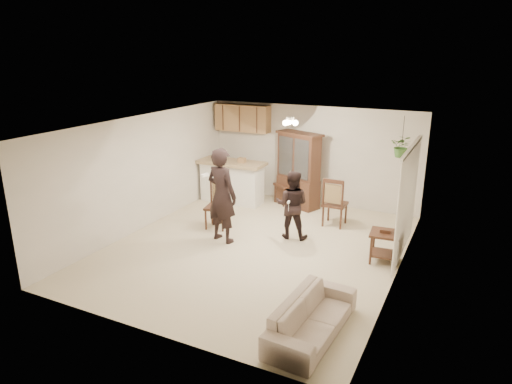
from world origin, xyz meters
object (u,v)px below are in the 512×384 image
at_px(side_table, 384,246).
at_px(chair_bar, 217,215).
at_px(chair_hutch_left, 286,191).
at_px(sofa, 312,311).
at_px(china_hutch, 299,170).
at_px(adult, 222,200).
at_px(chair_hutch_right, 335,212).
at_px(child, 292,207).

xyz_separation_m(side_table, chair_bar, (-3.70, 0.11, -0.00)).
bearing_deg(chair_hutch_left, sofa, -29.77).
height_order(china_hutch, side_table, china_hutch).
bearing_deg(china_hutch, adult, -81.61).
xyz_separation_m(side_table, chair_hutch_right, (-1.38, 1.42, 0.01)).
xyz_separation_m(child, chair_hutch_right, (0.61, 1.09, -0.36)).
bearing_deg(chair_hutch_right, sofa, 102.67).
height_order(child, side_table, child).
xyz_separation_m(adult, china_hutch, (0.60, 2.76, 0.03)).
distance_m(child, chair_hutch_left, 2.28).
bearing_deg(adult, china_hutch, -89.66).
relative_size(sofa, chair_hutch_right, 1.66).
bearing_deg(china_hutch, side_table, -20.41).
relative_size(side_table, chair_bar, 0.61).
distance_m(adult, china_hutch, 2.82).
distance_m(adult, chair_hutch_left, 2.90).
distance_m(sofa, china_hutch, 5.53).
xyz_separation_m(sofa, chair_hutch_right, (-0.95, 4.18, -0.05)).
height_order(side_table, chair_hutch_right, chair_hutch_right).
distance_m(side_table, chair_hutch_right, 1.98).
xyz_separation_m(adult, chair_hutch_right, (1.83, 1.89, -0.58)).
relative_size(sofa, adult, 1.04).
bearing_deg(child, chair_hutch_right, -129.32).
xyz_separation_m(sofa, child, (-1.56, 3.09, 0.31)).
distance_m(sofa, side_table, 2.80).
height_order(adult, china_hutch, china_hutch).
bearing_deg(adult, child, -134.30).
height_order(china_hutch, chair_hutch_right, china_hutch).
height_order(child, china_hutch, china_hutch).
bearing_deg(chair_hutch_left, chair_hutch_right, 3.26).
bearing_deg(child, china_hutch, -82.66).
height_order(chair_bar, chair_hutch_right, chair_hutch_right).
bearing_deg(side_table, adult, -171.63).
distance_m(china_hutch, chair_hutch_left, 0.72).
xyz_separation_m(sofa, side_table, (0.44, 2.77, -0.06)).
xyz_separation_m(chair_bar, chair_hutch_left, (0.73, 2.25, 0.01)).
bearing_deg(child, adult, 22.88).
bearing_deg(adult, sofa, 153.18).
distance_m(child, chair_bar, 1.75).
bearing_deg(china_hutch, chair_bar, -95.69).
height_order(sofa, china_hutch, china_hutch).
relative_size(adult, side_table, 2.76).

